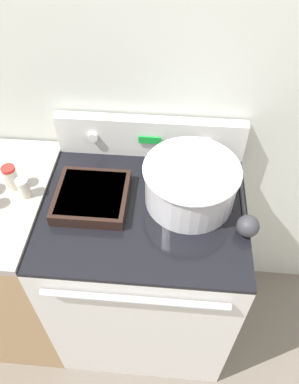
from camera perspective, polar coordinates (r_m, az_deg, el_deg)
name	(u,v)px	position (r m, az deg, el deg)	size (l,w,h in m)	color
ground_plane	(140,375)	(2.09, -1.47, -26.13)	(12.00, 12.00, 0.00)	#6B6056
kitchen_wall	(152,81)	(1.46, 0.35, 16.59)	(8.00, 0.05, 2.50)	silver
stove_range	(145,271)	(1.77, -0.70, -11.95)	(0.76, 0.67, 0.94)	silver
control_panel	(150,137)	(1.53, 0.13, 8.42)	(0.76, 0.07, 0.18)	silver
side_counter	(9,260)	(1.92, -20.60, -9.70)	(0.53, 0.64, 0.96)	tan
mixing_bowl	(191,182)	(1.35, 6.30, 1.47)	(0.35, 0.35, 0.17)	silver
casserole_dish	(92,196)	(1.40, -8.79, -0.64)	(0.26, 0.26, 0.05)	black
ladle	(248,224)	(1.33, 14.71, -4.75)	(0.08, 0.28, 0.08)	#333338
spice_jar_white_cap	(24,188)	(1.45, -18.62, 0.62)	(0.05, 0.05, 0.08)	beige
spice_jar_red_cap	(11,177)	(1.49, -20.34, 2.12)	(0.05, 0.05, 0.10)	beige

